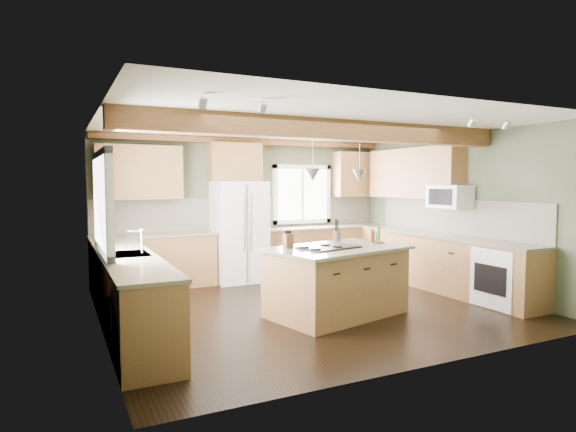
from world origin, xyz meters
name	(u,v)px	position (x,y,z in m)	size (l,w,h in m)	color
floor	(310,306)	(0.00, 0.00, 0.00)	(5.60, 5.60, 0.00)	black
ceiling	(310,124)	(0.00, 0.00, 2.60)	(5.60, 5.60, 0.00)	silver
wall_back	(247,208)	(0.00, 2.50, 1.30)	(5.60, 5.60, 0.00)	#434933
wall_left	(100,224)	(-2.80, 0.00, 1.30)	(5.00, 5.00, 0.00)	#434933
wall_right	(457,211)	(2.80, 0.00, 1.30)	(5.00, 5.00, 0.00)	#434933
ceiling_beam	(330,130)	(0.00, -0.54, 2.47)	(5.55, 0.26, 0.26)	#4E2B16
soffit_trim	(249,142)	(0.00, 2.40, 2.54)	(5.55, 0.20, 0.10)	#4E2B16
backsplash_back	(247,213)	(0.00, 2.48, 1.21)	(5.58, 0.03, 0.58)	brown
backsplash_right	(454,216)	(2.78, 0.05, 1.21)	(0.03, 3.70, 0.58)	brown
base_cab_back_left	(154,262)	(-1.79, 2.20, 0.44)	(2.02, 0.60, 0.88)	brown
counter_back_left	(154,235)	(-1.79, 2.20, 0.90)	(2.06, 0.64, 0.04)	#4F463A
base_cab_back_right	(323,250)	(1.49, 2.20, 0.44)	(2.62, 0.60, 0.88)	brown
counter_back_right	(323,227)	(1.49, 2.20, 0.90)	(2.66, 0.64, 0.04)	#4F463A
base_cab_left	(128,293)	(-2.50, 0.05, 0.44)	(0.60, 3.70, 0.88)	brown
counter_left	(127,255)	(-2.50, 0.05, 0.90)	(0.64, 3.74, 0.04)	#4F463A
base_cab_right	(440,263)	(2.50, 0.05, 0.44)	(0.60, 3.70, 0.88)	brown
counter_right	(441,236)	(2.50, 0.05, 0.90)	(0.64, 3.74, 0.04)	#4F463A
upper_cab_back_left	(139,172)	(-1.99, 2.33, 1.95)	(1.40, 0.35, 0.90)	brown
upper_cab_over_fridge	(235,162)	(-0.30, 2.33, 2.15)	(0.96, 0.35, 0.70)	brown
upper_cab_right	(413,173)	(2.62, 0.90, 1.95)	(0.35, 2.20, 0.90)	brown
upper_cab_back_corner	(355,174)	(2.30, 2.33, 1.95)	(0.90, 0.35, 0.90)	brown
window_left	(101,202)	(-2.78, 0.05, 1.55)	(0.04, 1.60, 1.05)	white
window_back	(302,194)	(1.15, 2.48, 1.55)	(1.10, 0.04, 1.00)	white
sink	(127,255)	(-2.50, 0.05, 0.91)	(0.50, 0.65, 0.03)	#262628
faucet	(142,242)	(-2.32, 0.05, 1.05)	(0.02, 0.02, 0.28)	#B2B2B7
dishwasher	(147,321)	(-2.49, -1.25, 0.43)	(0.60, 0.60, 0.84)	white
oven	(505,277)	(2.49, -1.25, 0.43)	(0.60, 0.72, 0.84)	white
microwave	(450,197)	(2.58, -0.05, 1.55)	(0.40, 0.70, 0.38)	white
pendant_left	(313,175)	(-0.31, -0.64, 1.88)	(0.18, 0.18, 0.16)	#B2B2B7
pendant_right	(359,175)	(0.54, -0.43, 1.88)	(0.18, 0.18, 0.16)	#B2B2B7
refrigerator	(239,232)	(-0.30, 2.12, 0.90)	(0.90, 0.74, 1.80)	white
island	(336,282)	(0.11, -0.54, 0.44)	(1.74, 1.06, 0.88)	brown
island_top	(337,248)	(0.11, -0.54, 0.90)	(1.86, 1.18, 0.04)	#4F463A
cooktop	(329,247)	(-0.03, -0.57, 0.93)	(0.75, 0.50, 0.02)	black
knife_block	(288,241)	(-0.52, -0.36, 1.02)	(0.11, 0.09, 0.19)	brown
utensil_crock	(337,236)	(0.47, 0.03, 0.99)	(0.11, 0.11, 0.15)	#3A332E
bottle_tray	(375,235)	(0.87, -0.37, 1.03)	(0.25, 0.25, 0.23)	brown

